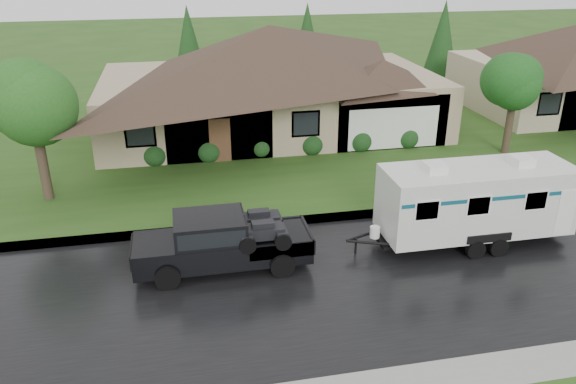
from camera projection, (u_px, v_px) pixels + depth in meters
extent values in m
plane|color=#274B17|center=(282.00, 254.00, 19.00)|extent=(140.00, 140.00, 0.00)
cube|color=black|center=(295.00, 286.00, 17.20)|extent=(140.00, 8.00, 0.01)
cube|color=gray|center=(271.00, 223.00, 20.98)|extent=(140.00, 0.50, 0.15)
cube|color=#274B17|center=(233.00, 125.00, 32.42)|extent=(140.00, 26.00, 0.15)
cube|color=tan|center=(270.00, 101.00, 31.26)|extent=(18.00, 10.00, 3.00)
pyramid|color=#34241C|center=(269.00, 25.00, 29.61)|extent=(19.44, 10.80, 2.60)
cube|color=tan|center=(380.00, 113.00, 29.61)|extent=(5.76, 4.00, 2.70)
cylinder|color=#382B1E|center=(44.00, 169.00, 22.34)|extent=(0.40, 0.40, 2.52)
sphere|color=#2C6821|center=(31.00, 102.00, 21.23)|extent=(3.48, 3.48, 3.48)
cylinder|color=#382B1E|center=(508.00, 132.00, 27.51)|extent=(0.36, 0.36, 2.15)
sphere|color=#205E1E|center=(516.00, 84.00, 26.56)|extent=(2.97, 2.97, 2.97)
sphere|color=#143814|center=(155.00, 154.00, 26.29)|extent=(1.00, 1.00, 1.00)
sphere|color=#143814|center=(209.00, 150.00, 26.75)|extent=(1.00, 1.00, 1.00)
sphere|color=#143814|center=(261.00, 147.00, 27.21)|extent=(1.00, 1.00, 1.00)
sphere|color=#143814|center=(311.00, 143.00, 27.67)|extent=(1.00, 1.00, 1.00)
sphere|color=#143814|center=(360.00, 140.00, 28.13)|extent=(1.00, 1.00, 1.00)
sphere|color=#143814|center=(407.00, 137.00, 28.59)|extent=(1.00, 1.00, 1.00)
cube|color=black|center=(223.00, 247.00, 17.95)|extent=(5.57, 1.86, 0.80)
cube|color=black|center=(157.00, 247.00, 17.48)|extent=(1.49, 1.81, 0.33)
cube|color=black|center=(210.00, 229.00, 17.60)|extent=(2.23, 1.75, 0.84)
cube|color=black|center=(210.00, 227.00, 17.58)|extent=(2.04, 1.78, 0.51)
cube|color=black|center=(277.00, 237.00, 18.20)|extent=(2.04, 1.76, 0.06)
cylinder|color=black|center=(168.00, 277.00, 16.95)|extent=(0.78, 0.30, 0.78)
cylinder|color=black|center=(167.00, 248.00, 18.58)|extent=(0.78, 0.30, 0.78)
cylinder|color=black|center=(282.00, 265.00, 17.59)|extent=(0.78, 0.30, 0.78)
cylinder|color=black|center=(272.00, 238.00, 19.23)|extent=(0.78, 0.30, 0.78)
cube|color=silver|center=(476.00, 199.00, 19.17)|extent=(6.50, 2.23, 2.28)
cube|color=black|center=(471.00, 232.00, 19.68)|extent=(6.87, 1.11, 0.13)
cube|color=#0D485C|center=(478.00, 185.00, 18.97)|extent=(6.37, 2.25, 0.13)
cube|color=white|center=(434.00, 167.00, 18.35)|extent=(0.65, 0.74, 0.30)
cube|color=white|center=(521.00, 161.00, 18.92)|extent=(0.65, 0.74, 0.30)
cylinder|color=black|center=(475.00, 249.00, 18.64)|extent=(0.65, 0.22, 0.65)
cylinder|color=black|center=(446.00, 220.00, 20.61)|extent=(0.65, 0.22, 0.65)
cylinder|color=black|center=(498.00, 247.00, 18.79)|extent=(0.65, 0.22, 0.65)
cylinder|color=black|center=(467.00, 218.00, 20.76)|extent=(0.65, 0.22, 0.65)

